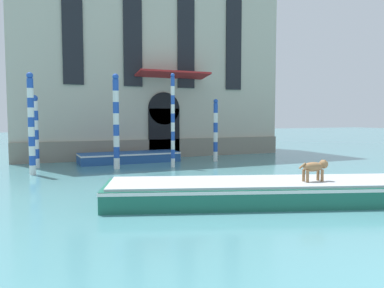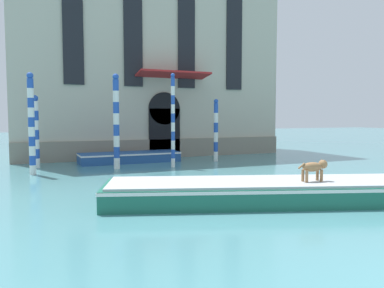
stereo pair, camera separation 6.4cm
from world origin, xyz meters
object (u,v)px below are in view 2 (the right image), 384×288
object	(u,v)px
dog_on_deck	(314,167)
mooring_pole_1	(31,123)
mooring_pole_4	(36,131)
boat_moored_near_palazzo	(130,157)
boat_foreground	(263,191)
mooring_pole_2	(173,120)
mooring_pole_3	(116,121)
mooring_pole_0	(216,130)

from	to	relation	value
dog_on_deck	mooring_pole_1	world-z (taller)	mooring_pole_1
mooring_pole_4	boat_moored_near_palazzo	bearing A→B (deg)	5.76
boat_foreground	dog_on_deck	world-z (taller)	dog_on_deck
boat_foreground	boat_moored_near_palazzo	xyz separation A→B (m)	(-1.26, 10.37, -0.05)
mooring_pole_1	mooring_pole_2	xyz separation A→B (m)	(6.02, -0.10, 0.10)
dog_on_deck	mooring_pole_2	xyz separation A→B (m)	(-1.04, 8.34, 1.19)
boat_foreground	mooring_pole_3	distance (m)	8.68
boat_foreground	dog_on_deck	size ratio (longest dim) A/B	9.98
mooring_pole_0	mooring_pole_3	size ratio (longest dim) A/B	0.77
mooring_pole_1	mooring_pole_2	bearing A→B (deg)	-0.97
dog_on_deck	mooring_pole_2	distance (m)	8.49
mooring_pole_1	mooring_pole_3	distance (m)	3.51
mooring_pole_1	boat_foreground	bearing A→B (deg)	-53.10
boat_moored_near_palazzo	mooring_pole_3	bearing A→B (deg)	-118.55
mooring_pole_1	mooring_pole_4	xyz separation A→B (m)	(0.16, 2.12, -0.39)
boat_moored_near_palazzo	mooring_pole_4	distance (m)	4.69
dog_on_deck	mooring_pole_0	size ratio (longest dim) A/B	0.27
mooring_pole_1	mooring_pole_3	world-z (taller)	mooring_pole_3
boat_moored_near_palazzo	mooring_pole_3	size ratio (longest dim) A/B	1.21
mooring_pole_0	mooring_pole_4	world-z (taller)	mooring_pole_4
boat_foreground	dog_on_deck	xyz separation A→B (m)	(1.20, -0.64, 0.67)
mooring_pole_4	dog_on_deck	bearing A→B (deg)	-56.84
mooring_pole_0	mooring_pole_3	bearing A→B (deg)	-170.55
boat_moored_near_palazzo	mooring_pole_3	distance (m)	3.12
mooring_pole_2	dog_on_deck	bearing A→B (deg)	-82.91
boat_foreground	boat_moored_near_palazzo	bearing A→B (deg)	115.54
boat_foreground	mooring_pole_2	bearing A→B (deg)	107.41
boat_foreground	mooring_pole_1	bearing A→B (deg)	145.50
mooring_pole_3	dog_on_deck	bearing A→B (deg)	-67.89
mooring_pole_0	mooring_pole_4	bearing A→B (deg)	174.30
mooring_pole_0	mooring_pole_4	size ratio (longest dim) A/B	0.98
boat_moored_near_palazzo	mooring_pole_2	size ratio (longest dim) A/B	1.19
mooring_pole_1	mooring_pole_4	bearing A→B (deg)	85.80
boat_foreground	mooring_pole_2	size ratio (longest dim) A/B	2.05
boat_moored_near_palazzo	mooring_pole_0	world-z (taller)	mooring_pole_0
mooring_pole_0	mooring_pole_1	bearing A→B (deg)	-172.05
mooring_pole_0	mooring_pole_1	xyz separation A→B (m)	(-8.91, -1.24, 0.42)
mooring_pole_2	mooring_pole_0	bearing A→B (deg)	25.02
dog_on_deck	mooring_pole_1	xyz separation A→B (m)	(-7.06, 8.45, 1.09)
boat_foreground	mooring_pole_0	size ratio (longest dim) A/B	2.71
dog_on_deck	mooring_pole_0	bearing A→B (deg)	84.72
mooring_pole_3	mooring_pole_4	xyz separation A→B (m)	(-3.33, 1.78, -0.46)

